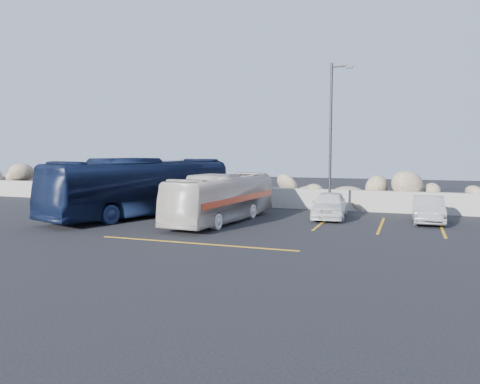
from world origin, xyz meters
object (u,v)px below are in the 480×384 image
(vintage_bus, at_px, (222,198))
(car_a, at_px, (329,205))
(tour_coach, at_px, (142,187))
(car_b, at_px, (428,210))
(lamppost, at_px, (332,135))

(vintage_bus, xyz_separation_m, car_a, (4.73, 2.88, -0.47))
(tour_coach, height_order, car_b, tour_coach)
(vintage_bus, relative_size, car_b, 2.16)
(vintage_bus, height_order, car_b, vintage_bus)
(lamppost, bearing_deg, car_b, -9.93)
(car_b, bearing_deg, lamppost, 168.61)
(vintage_bus, relative_size, car_a, 2.05)
(car_a, bearing_deg, tour_coach, -170.33)
(car_a, height_order, car_b, car_a)
(lamppost, distance_m, vintage_bus, 6.82)
(tour_coach, bearing_deg, car_a, 32.27)
(lamppost, height_order, car_a, lamppost)
(vintage_bus, relative_size, tour_coach, 0.76)
(vintage_bus, bearing_deg, car_b, 23.10)
(vintage_bus, bearing_deg, car_a, 36.32)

